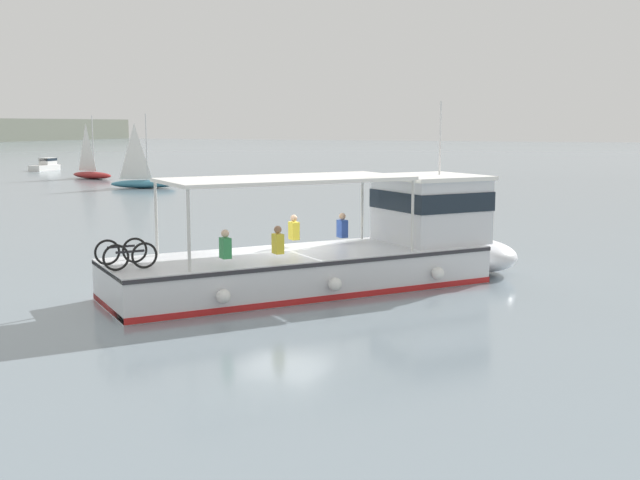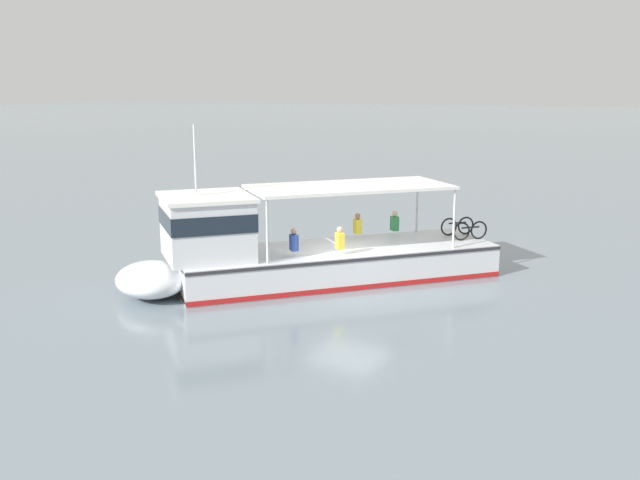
% 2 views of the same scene
% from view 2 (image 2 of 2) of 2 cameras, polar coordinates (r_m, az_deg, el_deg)
% --- Properties ---
extents(ground_plane, '(400.00, 400.00, 0.00)m').
position_cam_2_polar(ground_plane, '(23.97, 2.25, -3.62)').
color(ground_plane, gray).
extents(ferry_main, '(11.73, 10.53, 5.32)m').
position_cam_2_polar(ferry_main, '(24.05, -2.28, -1.07)').
color(ferry_main, silver).
rests_on(ferry_main, ground).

